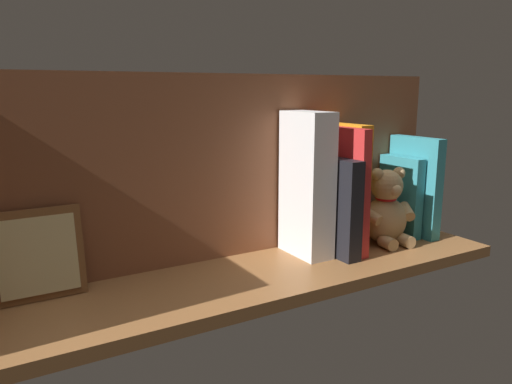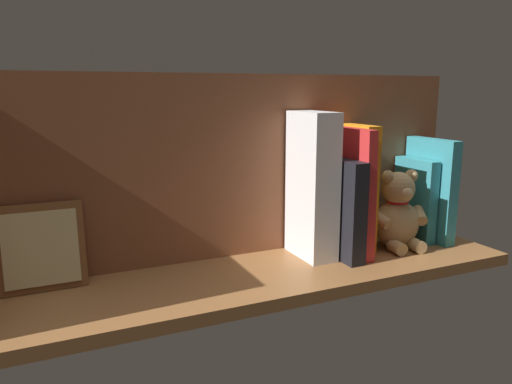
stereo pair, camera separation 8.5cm
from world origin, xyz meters
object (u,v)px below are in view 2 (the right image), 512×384
object	(u,v)px
book_0	(430,190)
dictionary_thick_white	(312,186)
picture_frame_leaning	(41,248)
teddy_bear	(397,214)

from	to	relation	value
book_0	dictionary_thick_white	distance (cm)	28.86
dictionary_thick_white	picture_frame_leaning	bearing A→B (deg)	-4.47
teddy_bear	dictionary_thick_white	size ratio (longest dim) A/B	0.58
teddy_bear	dictionary_thick_white	xyz separation A→B (cm)	(18.71, -2.65, 6.85)
teddy_bear	picture_frame_leaning	xyz separation A→B (cm)	(66.63, -6.40, -0.07)
dictionary_thick_white	picture_frame_leaning	world-z (taller)	dictionary_thick_white
book_0	picture_frame_leaning	size ratio (longest dim) A/B	1.53
book_0	picture_frame_leaning	distance (cm)	76.84
dictionary_thick_white	book_0	bearing A→B (deg)	178.19
book_0	dictionary_thick_white	size ratio (longest dim) A/B	0.78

